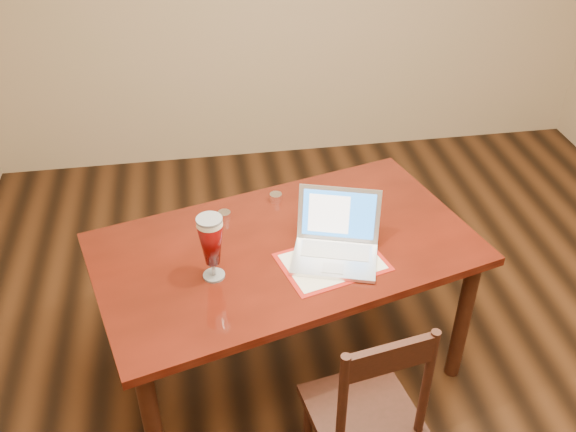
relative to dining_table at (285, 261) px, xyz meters
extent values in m
plane|color=black|center=(0.43, -0.30, -0.70)|extent=(5.00, 5.00, 0.00)
cube|color=#50140A|center=(0.00, 0.01, 0.06)|extent=(1.86, 1.34, 0.04)
cylinder|color=black|center=(-0.62, -0.56, -0.33)|extent=(0.07, 0.07, 0.74)
cylinder|color=black|center=(0.83, -0.17, -0.33)|extent=(0.07, 0.07, 0.74)
cylinder|color=black|center=(-0.83, 0.19, -0.33)|extent=(0.07, 0.07, 0.74)
cylinder|color=black|center=(0.63, 0.58, -0.33)|extent=(0.07, 0.07, 0.74)
cube|color=#9B150E|center=(0.18, -0.14, 0.09)|extent=(0.51, 0.42, 0.00)
cube|color=silver|center=(0.18, -0.14, 0.09)|extent=(0.46, 0.37, 0.00)
cube|color=silver|center=(0.19, -0.14, 0.10)|extent=(0.42, 0.35, 0.02)
cube|color=silver|center=(0.21, -0.09, 0.11)|extent=(0.32, 0.20, 0.00)
cube|color=silver|center=(0.17, -0.20, 0.11)|extent=(0.11, 0.09, 0.00)
cube|color=silver|center=(0.24, 0.01, 0.23)|extent=(0.36, 0.18, 0.24)
cube|color=blue|center=(0.24, 0.01, 0.23)|extent=(0.32, 0.15, 0.20)
cube|color=white|center=(0.20, 0.02, 0.23)|extent=(0.19, 0.10, 0.17)
cylinder|color=silver|center=(-0.33, -0.15, 0.09)|extent=(0.09, 0.09, 0.01)
cylinder|color=silver|center=(-0.33, -0.15, 0.13)|extent=(0.02, 0.02, 0.07)
cylinder|color=silver|center=(-0.33, -0.15, 0.36)|extent=(0.11, 0.11, 0.02)
cylinder|color=silver|center=(-0.33, -0.15, 0.38)|extent=(0.11, 0.11, 0.01)
cylinder|color=white|center=(-0.25, 0.25, 0.10)|extent=(0.06, 0.06, 0.04)
cylinder|color=white|center=(0.01, 0.37, 0.10)|extent=(0.06, 0.06, 0.04)
cube|color=black|center=(0.21, -0.65, -0.28)|extent=(0.47, 0.46, 0.04)
cylinder|color=black|center=(0.01, -0.52, -0.50)|extent=(0.04, 0.04, 0.40)
cylinder|color=black|center=(0.34, -0.47, -0.50)|extent=(0.04, 0.04, 0.40)
cylinder|color=black|center=(0.07, -0.83, 0.01)|extent=(0.04, 0.04, 0.53)
cylinder|color=black|center=(0.40, -0.78, 0.01)|extent=(0.04, 0.04, 0.53)
cube|color=black|center=(0.23, -0.80, 0.20)|extent=(0.33, 0.09, 0.12)
camera|label=1|loc=(-0.35, -2.21, 1.86)|focal=40.00mm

